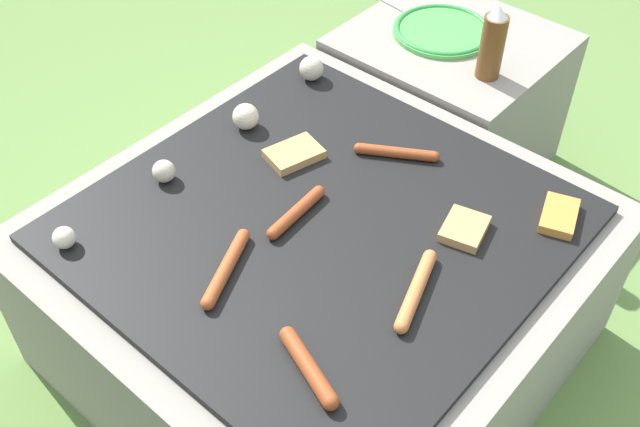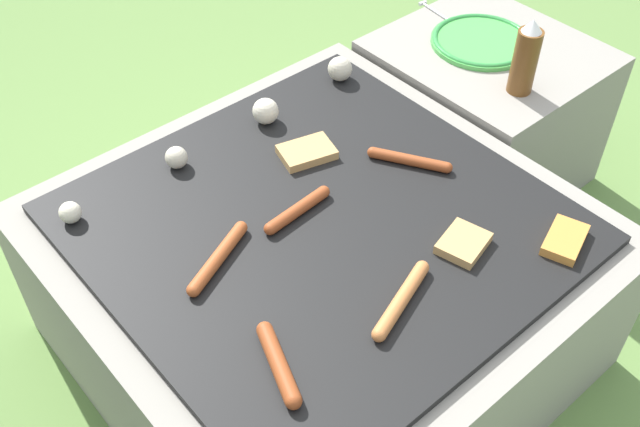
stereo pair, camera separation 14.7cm
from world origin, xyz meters
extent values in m
plane|color=#608442|center=(0.00, 0.00, 0.00)|extent=(14.00, 14.00, 0.00)
cube|color=gray|center=(0.00, 0.00, 0.20)|extent=(0.98, 0.98, 0.39)
cube|color=black|center=(0.00, 0.00, 0.40)|extent=(0.86, 0.86, 0.02)
cube|color=gray|center=(0.75, 0.18, 0.21)|extent=(0.50, 0.53, 0.41)
cylinder|color=#93421E|center=(0.26, 0.01, 0.42)|extent=(0.10, 0.15, 0.02)
sphere|color=#93421E|center=(0.30, -0.06, 0.42)|extent=(0.02, 0.02, 0.02)
sphere|color=#93421E|center=(0.22, 0.08, 0.42)|extent=(0.02, 0.02, 0.02)
cylinder|color=#A34C23|center=(-0.22, 0.04, 0.42)|extent=(0.17, 0.09, 0.03)
sphere|color=#A34C23|center=(-0.30, 0.01, 0.42)|extent=(0.03, 0.03, 0.03)
sphere|color=#A34C23|center=(-0.14, 0.08, 0.42)|extent=(0.03, 0.03, 0.03)
cylinder|color=#93421E|center=(-0.02, 0.04, 0.42)|extent=(0.15, 0.04, 0.03)
sphere|color=#93421E|center=(-0.10, 0.04, 0.42)|extent=(0.03, 0.03, 0.03)
sphere|color=#93421E|center=(0.05, 0.05, 0.42)|extent=(0.03, 0.03, 0.03)
cylinder|color=#C6753D|center=(-0.03, -0.25, 0.42)|extent=(0.17, 0.08, 0.03)
sphere|color=#C6753D|center=(0.05, -0.23, 0.42)|extent=(0.03, 0.03, 0.03)
sphere|color=#C6753D|center=(-0.11, -0.28, 0.42)|extent=(0.03, 0.03, 0.03)
cylinder|color=#93421E|center=(-0.28, -0.22, 0.43)|extent=(0.08, 0.15, 0.03)
sphere|color=#93421E|center=(-0.30, -0.29, 0.43)|extent=(0.03, 0.03, 0.03)
sphere|color=#93421E|center=(-0.25, -0.15, 0.43)|extent=(0.03, 0.03, 0.03)
cube|color=tan|center=(0.16, -0.23, 0.42)|extent=(0.11, 0.10, 0.02)
cube|color=#D18438|center=(0.32, -0.35, 0.42)|extent=(0.12, 0.10, 0.02)
cube|color=tan|center=(0.11, 0.17, 0.42)|extent=(0.13, 0.11, 0.02)
sphere|color=beige|center=(-0.37, 0.32, 0.43)|extent=(0.04, 0.04, 0.04)
sphere|color=beige|center=(-0.12, 0.32, 0.44)|extent=(0.05, 0.05, 0.05)
sphere|color=beige|center=(0.12, 0.32, 0.44)|extent=(0.06, 0.06, 0.06)
sphere|color=beige|center=(0.36, 0.34, 0.44)|extent=(0.06, 0.06, 0.06)
cylinder|color=#4CB24C|center=(0.75, 0.22, 0.42)|extent=(0.26, 0.26, 0.01)
torus|color=#338C3F|center=(0.75, 0.22, 0.42)|extent=(0.26, 0.26, 0.01)
cylinder|color=brown|center=(0.65, 0.02, 0.49)|extent=(0.06, 0.06, 0.16)
cone|color=white|center=(0.65, 0.02, 0.59)|extent=(0.05, 0.05, 0.03)
cylinder|color=silver|center=(0.77, 0.37, 0.41)|extent=(0.03, 0.19, 0.01)
cube|color=silver|center=(0.78, 0.46, 0.41)|extent=(0.02, 0.01, 0.01)
camera|label=1|loc=(-0.79, -0.69, 1.46)|focal=42.00mm
camera|label=2|loc=(-0.69, -0.80, 1.46)|focal=42.00mm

